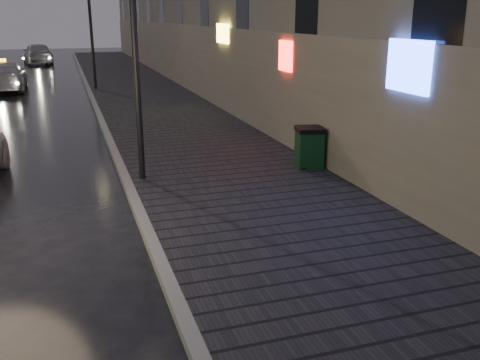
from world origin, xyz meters
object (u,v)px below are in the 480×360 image
object	(u,v)px
taxi_mid	(4,76)
lamp_near	(134,23)
lamp_far	(90,18)
car_far	(38,53)
trash_bin	(309,147)

from	to	relation	value
taxi_mid	lamp_near	bearing A→B (deg)	102.99
lamp_far	taxi_mid	world-z (taller)	lamp_far
car_far	lamp_near	bearing A→B (deg)	87.75
trash_bin	car_far	size ratio (longest dim) A/B	0.20
lamp_far	trash_bin	world-z (taller)	lamp_far
car_far	trash_bin	bearing A→B (deg)	94.24
lamp_near	trash_bin	world-z (taller)	lamp_near
taxi_mid	car_far	distance (m)	15.70
lamp_near	taxi_mid	xyz separation A→B (m)	(-4.30, 17.82, -2.77)
lamp_near	car_far	world-z (taller)	lamp_near
taxi_mid	car_far	world-z (taller)	car_far
lamp_near	car_far	size ratio (longest dim) A/B	1.11
lamp_near	trash_bin	distance (m)	4.88
lamp_near	taxi_mid	distance (m)	18.53
car_far	lamp_far	bearing A→B (deg)	92.67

